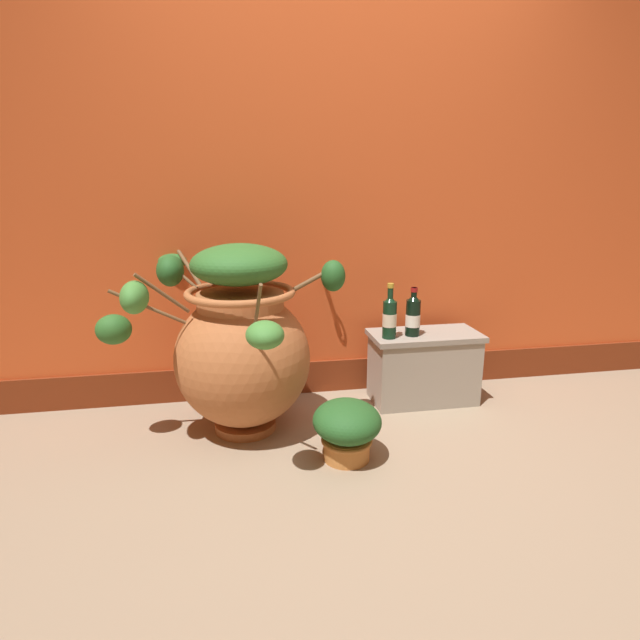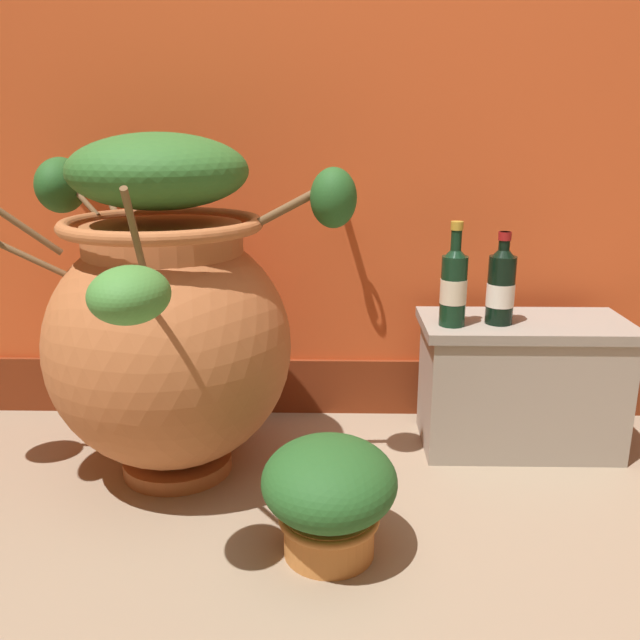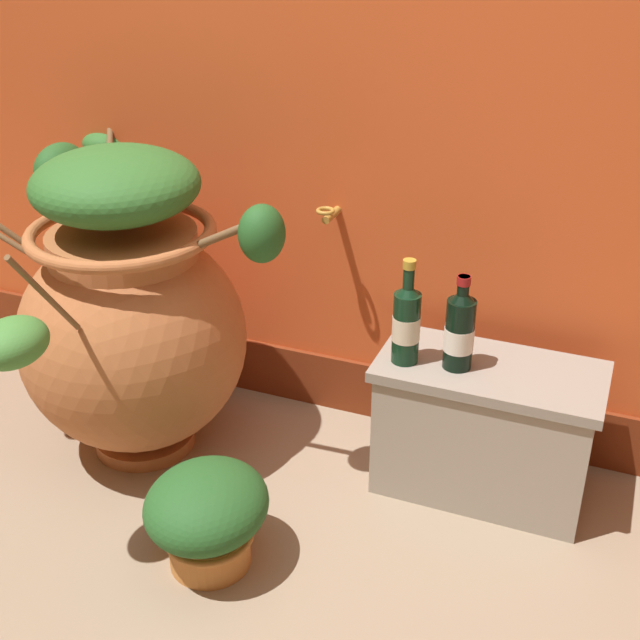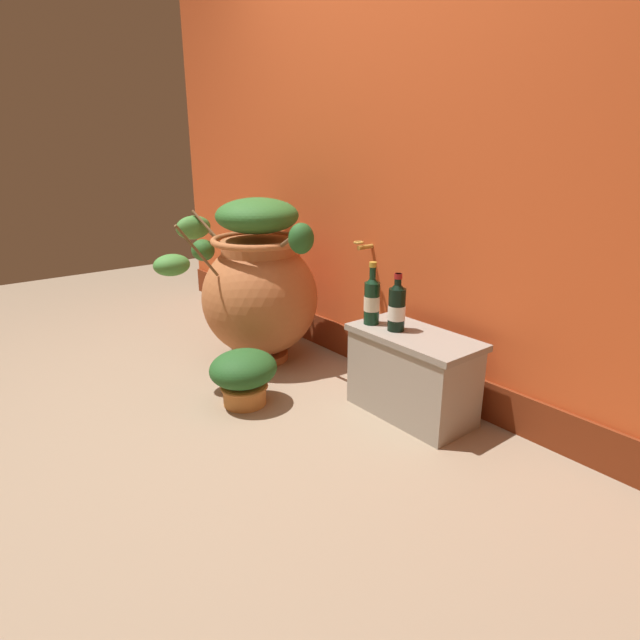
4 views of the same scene
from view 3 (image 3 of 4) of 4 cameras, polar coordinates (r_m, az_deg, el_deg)
name	(u,v)px [view 3 (image 3 of 4)]	position (r m, az deg, el deg)	size (l,w,h in m)	color
back_wall	(367,3)	(2.49, 3.19, 20.77)	(4.40, 0.33, 2.60)	#D15123
terracotta_urn	(127,313)	(2.52, -13.01, 0.50)	(1.18, 1.15, 0.96)	#B26638
stone_ledge	(485,425)	(2.44, 11.17, -7.01)	(0.62, 0.31, 0.41)	#9E9384
wine_bottle_left	(406,320)	(2.27, 5.91, -0.01)	(0.08, 0.08, 0.30)	black
wine_bottle_middle	(460,328)	(2.27, 9.50, -0.53)	(0.08, 0.08, 0.27)	black
potted_shrub	(207,514)	(2.20, -7.68, -12.97)	(0.31, 0.34, 0.28)	#CC7F3D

